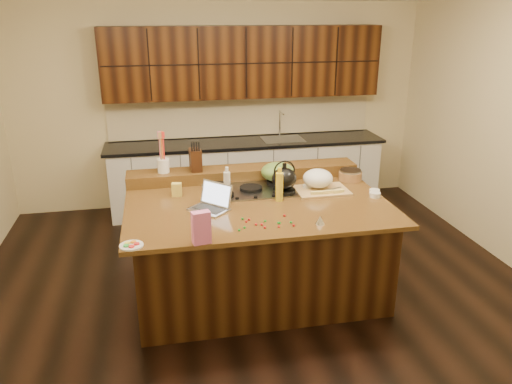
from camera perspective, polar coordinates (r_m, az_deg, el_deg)
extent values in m
cube|color=black|center=(5.02, 0.12, -11.04)|extent=(5.50, 5.00, 0.01)
cube|color=beige|center=(6.88, -4.13, 9.69)|extent=(5.50, 0.01, 2.70)
cube|color=beige|center=(2.27, 13.29, -13.59)|extent=(5.50, 0.01, 2.70)
cube|color=black|center=(4.80, 0.12, -6.49)|extent=(2.22, 1.42, 0.88)
cube|color=black|center=(4.61, 0.12, -1.38)|extent=(2.40, 1.60, 0.04)
cube|color=black|center=(5.23, -1.42, 2.20)|extent=(2.40, 0.30, 0.12)
cube|color=gray|center=(4.88, -0.58, 0.16)|extent=(0.92, 0.52, 0.02)
cylinder|color=black|center=(4.95, -4.28, 0.68)|extent=(0.22, 0.22, 0.03)
cylinder|color=black|center=(5.05, 2.48, 1.13)|extent=(0.22, 0.22, 0.03)
cylinder|color=black|center=(4.71, -3.87, -0.36)|extent=(0.22, 0.22, 0.03)
cylinder|color=black|center=(4.81, 3.22, 0.14)|extent=(0.22, 0.22, 0.03)
cylinder|color=black|center=(4.87, -0.58, 0.41)|extent=(0.22, 0.22, 0.03)
cube|color=silver|center=(6.82, -1.07, 1.85)|extent=(3.60, 0.62, 0.90)
cube|color=black|center=(6.69, -1.10, 5.67)|extent=(3.70, 0.66, 0.04)
cube|color=gray|center=(6.79, 3.08, 6.00)|extent=(0.55, 0.42, 0.01)
cylinder|color=gray|center=(6.92, 2.73, 7.84)|extent=(0.02, 0.02, 0.36)
cube|color=black|center=(6.66, -1.40, 14.61)|extent=(3.60, 0.34, 0.90)
cube|color=beige|center=(6.92, -1.58, 8.55)|extent=(3.60, 0.03, 0.50)
ellipsoid|color=black|center=(4.77, 3.25, 1.54)|extent=(0.25, 0.25, 0.21)
ellipsoid|color=#54772F|center=(5.02, 2.50, 2.32)|extent=(0.43, 0.43, 0.19)
cube|color=#B7B7BC|center=(4.43, -5.43, -2.01)|extent=(0.39, 0.39, 0.02)
cube|color=black|center=(4.43, -5.43, -1.90)|extent=(0.29, 0.29, 0.00)
cube|color=#B7B7BC|center=(4.47, -4.56, -0.21)|extent=(0.27, 0.28, 0.21)
cube|color=silver|center=(4.47, -4.61, -0.23)|extent=(0.24, 0.25, 0.18)
cylinder|color=gold|center=(4.59, 2.69, 0.58)|extent=(0.08, 0.08, 0.27)
cylinder|color=silver|center=(4.69, -3.33, 0.83)|extent=(0.08, 0.08, 0.25)
cube|color=tan|center=(4.90, 7.50, 0.17)|extent=(0.51, 0.37, 0.02)
ellipsoid|color=white|center=(4.93, 7.08, 1.56)|extent=(0.29, 0.29, 0.18)
cube|color=#EDD872|center=(4.76, 6.93, -0.09)|extent=(0.11, 0.03, 0.03)
cube|color=#EDD872|center=(4.79, 8.18, 0.00)|extent=(0.11, 0.03, 0.03)
cube|color=#EDD872|center=(4.83, 9.42, 0.09)|extent=(0.11, 0.03, 0.03)
cylinder|color=gray|center=(4.92, 8.80, 0.37)|extent=(0.19, 0.08, 0.01)
cylinder|color=white|center=(4.85, 13.47, -0.31)|extent=(0.13, 0.13, 0.04)
cylinder|color=white|center=(4.93, 13.38, 0.02)|extent=(0.11, 0.11, 0.04)
cylinder|color=white|center=(4.95, 5.92, 0.56)|extent=(0.12, 0.12, 0.04)
cylinder|color=#996B3F|center=(5.28, 10.72, 1.84)|extent=(0.31, 0.31, 0.09)
cone|color=silver|center=(4.16, 7.33, -3.18)|extent=(0.09, 0.09, 0.07)
cube|color=pink|center=(3.78, -6.27, -4.06)|extent=(0.15, 0.10, 0.26)
cylinder|color=white|center=(3.88, -14.06, -5.95)|extent=(0.19, 0.19, 0.01)
cube|color=#DBC44D|center=(4.79, -9.05, 0.27)|extent=(0.10, 0.08, 0.13)
cylinder|color=white|center=(5.12, -10.55, 2.98)|extent=(0.13, 0.13, 0.14)
cube|color=black|center=(5.12, -6.93, 3.66)|extent=(0.12, 0.19, 0.22)
ellipsoid|color=red|center=(4.07, 2.62, -3.98)|extent=(0.02, 0.02, 0.02)
ellipsoid|color=#198C26|center=(4.22, -1.55, -3.07)|extent=(0.02, 0.02, 0.02)
ellipsoid|color=red|center=(4.11, 0.65, -3.72)|extent=(0.02, 0.02, 0.02)
ellipsoid|color=#198C26|center=(4.05, -1.33, -4.08)|extent=(0.02, 0.02, 0.02)
ellipsoid|color=red|center=(4.16, -1.10, -3.40)|extent=(0.02, 0.02, 0.02)
ellipsoid|color=#198C26|center=(4.14, 2.71, -3.54)|extent=(0.02, 0.02, 0.02)
ellipsoid|color=red|center=(4.20, -0.79, -3.15)|extent=(0.02, 0.02, 0.02)
ellipsoid|color=#198C26|center=(4.17, 1.06, -3.34)|extent=(0.02, 0.02, 0.02)
ellipsoid|color=red|center=(4.29, 3.26, -2.70)|extent=(0.02, 0.02, 0.02)
ellipsoid|color=#198C26|center=(4.14, 2.58, -3.53)|extent=(0.02, 0.02, 0.02)
ellipsoid|color=red|center=(4.06, 1.01, -4.06)|extent=(0.02, 0.02, 0.02)
ellipsoid|color=#198C26|center=(4.01, -1.93, -4.37)|extent=(0.02, 0.02, 0.02)
ellipsoid|color=red|center=(4.11, 0.00, -3.72)|extent=(0.02, 0.02, 0.02)
ellipsoid|color=#198C26|center=(4.16, 4.02, -3.47)|extent=(0.02, 0.02, 0.02)
ellipsoid|color=red|center=(4.10, 4.32, -3.83)|extent=(0.02, 0.02, 0.02)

